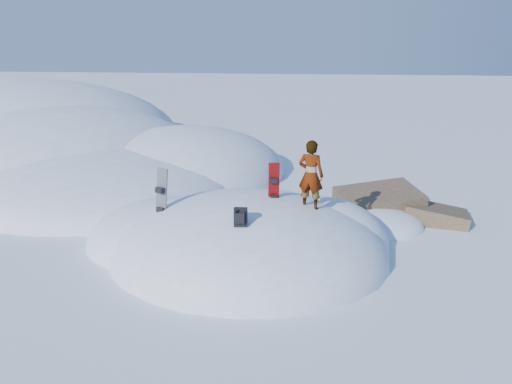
# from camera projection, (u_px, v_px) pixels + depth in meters

# --- Properties ---
(ground) EXTENTS (120.00, 120.00, 0.00)m
(ground) POSITION_uv_depth(u_px,v_px,m) (249.00, 254.00, 12.58)
(ground) COLOR white
(ground) RESTS_ON ground
(snow_mound) EXTENTS (8.00, 6.00, 3.00)m
(snow_mound) POSITION_uv_depth(u_px,v_px,m) (243.00, 250.00, 12.83)
(snow_mound) COLOR white
(snow_mound) RESTS_ON ground
(snow_ridge) EXTENTS (21.50, 18.50, 6.40)m
(snow_ridge) POSITION_uv_depth(u_px,v_px,m) (51.00, 155.00, 23.01)
(snow_ridge) COLOR white
(snow_ridge) RESTS_ON ground
(rock_outcrop) EXTENTS (4.68, 4.41, 1.68)m
(rock_outcrop) POSITION_uv_depth(u_px,v_px,m) (383.00, 218.00, 15.04)
(rock_outcrop) COLOR brown
(rock_outcrop) RESTS_ON ground
(snowboard_red) EXTENTS (0.28, 0.19, 1.46)m
(snowboard_red) POSITION_uv_depth(u_px,v_px,m) (274.00, 191.00, 12.25)
(snowboard_red) COLOR red
(snowboard_red) RESTS_ON snow_mound
(snowboard_dark) EXTENTS (0.40, 0.38, 1.69)m
(snowboard_dark) POSITION_uv_depth(u_px,v_px,m) (161.00, 202.00, 12.23)
(snowboard_dark) COLOR black
(snowboard_dark) RESTS_ON snow_mound
(backpack) EXTENTS (0.31, 0.35, 0.48)m
(backpack) POSITION_uv_depth(u_px,v_px,m) (240.00, 217.00, 10.83)
(backpack) COLOR black
(backpack) RESTS_ON snow_mound
(gear_pile) EXTENTS (0.81, 0.71, 0.21)m
(gear_pile) POSITION_uv_depth(u_px,v_px,m) (149.00, 272.00, 11.44)
(gear_pile) COLOR black
(gear_pile) RESTS_ON ground
(person) EXTENTS (0.71, 0.58, 1.70)m
(person) POSITION_uv_depth(u_px,v_px,m) (311.00, 175.00, 11.78)
(person) COLOR slate
(person) RESTS_ON snow_mound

